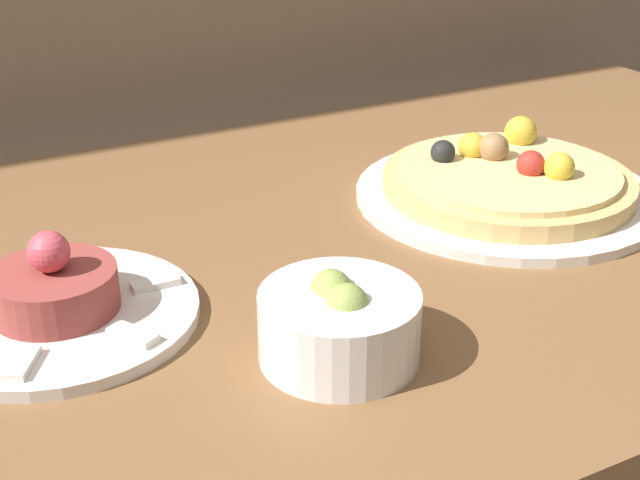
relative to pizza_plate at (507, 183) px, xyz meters
name	(u,v)px	position (x,y,z in m)	size (l,w,h in m)	color
dining_table	(328,341)	(-0.21, -0.01, -0.12)	(1.43, 0.71, 0.78)	brown
pizza_plate	(507,183)	(0.00, 0.00, 0.00)	(0.31, 0.31, 0.06)	silver
tartare_plate	(56,303)	(-0.47, -0.03, 0.00)	(0.22, 0.22, 0.08)	silver
small_bowl	(339,323)	(-0.30, -0.18, 0.01)	(0.12, 0.12, 0.07)	white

